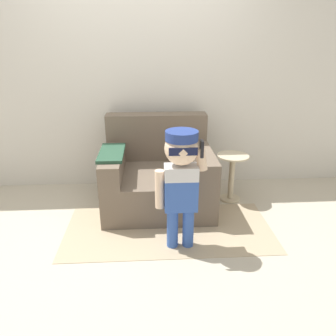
% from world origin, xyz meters
% --- Properties ---
extents(ground_plane, '(10.00, 10.00, 0.00)m').
position_xyz_m(ground_plane, '(0.00, 0.00, 0.00)').
color(ground_plane, '#BCB29E').
extents(wall_back, '(10.00, 0.05, 2.60)m').
position_xyz_m(wall_back, '(0.00, 0.77, 1.30)').
color(wall_back, silver).
rests_on(wall_back, ground_plane).
extents(armchair, '(1.11, 0.99, 0.90)m').
position_xyz_m(armchair, '(0.19, 0.22, 0.32)').
color(armchair, '#6B5B4C').
rests_on(armchair, ground_plane).
extents(person_child, '(0.42, 0.31, 1.01)m').
position_xyz_m(person_child, '(0.35, -0.61, 0.68)').
color(person_child, '#3356AD').
rests_on(person_child, ground_plane).
extents(side_table, '(0.33, 0.33, 0.52)m').
position_xyz_m(side_table, '(0.98, 0.22, 0.31)').
color(side_table, beige).
rests_on(side_table, ground_plane).
extents(rug, '(1.90, 0.90, 0.01)m').
position_xyz_m(rug, '(0.27, -0.35, 0.00)').
color(rug, tan).
rests_on(rug, ground_plane).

